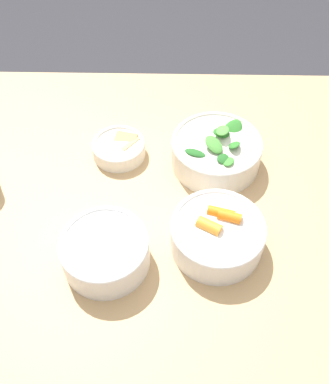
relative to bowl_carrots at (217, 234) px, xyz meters
name	(u,v)px	position (x,y,z in m)	size (l,w,h in m)	color
ground_plane	(177,358)	(0.05, -0.04, -0.81)	(10.00, 10.00, 0.00)	#2D2D33
dining_table	(185,258)	(0.05, -0.04, -0.15)	(1.07, 0.98, 0.77)	tan
bowl_carrots	(217,234)	(0.00, 0.00, 0.00)	(0.17, 0.17, 0.07)	white
bowl_greens	(216,151)	(-0.01, -0.21, 0.00)	(0.19, 0.19, 0.09)	silver
bowl_beans_hotdog	(105,252)	(0.20, 0.04, 0.00)	(0.16, 0.16, 0.07)	white
bowl_cookies	(119,147)	(0.20, -0.23, -0.02)	(0.12, 0.12, 0.04)	silver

